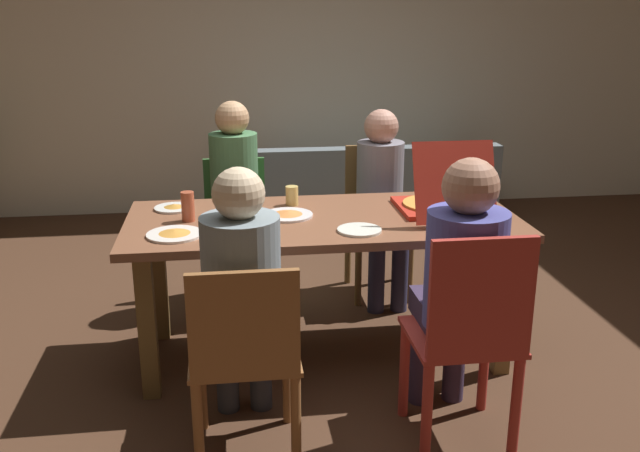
{
  "coord_description": "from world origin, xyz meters",
  "views": [
    {
      "loc": [
        -0.46,
        -3.32,
        1.76
      ],
      "look_at": [
        0.0,
        0.1,
        0.68
      ],
      "focal_mm": 39.19,
      "sensor_mm": 36.0,
      "label": 1
    }
  ],
  "objects_px": {
    "chair_2": "(376,214)",
    "plate_0": "(359,230)",
    "drinking_glass_2": "(188,207)",
    "person_3": "(460,274)",
    "chair_1": "(236,223)",
    "person_2": "(382,191)",
    "pizza_box_0": "(440,202)",
    "drinking_glass_1": "(248,211)",
    "plate_2": "(174,207)",
    "drinking_glass_0": "(292,196)",
    "chair_3": "(469,335)",
    "plate_3": "(175,233)",
    "dining_table": "(323,236)",
    "chair_0": "(245,354)",
    "person_0": "(242,288)",
    "person_1": "(235,191)",
    "couch": "(370,195)",
    "plate_1": "(288,214)"
  },
  "relations": [
    {
      "from": "chair_2",
      "to": "plate_0",
      "type": "height_order",
      "value": "chair_2"
    },
    {
      "from": "drinking_glass_2",
      "to": "person_3",
      "type": "bearing_deg",
      "value": -34.73
    },
    {
      "from": "chair_1",
      "to": "person_2",
      "type": "relative_size",
      "value": 0.73
    },
    {
      "from": "pizza_box_0",
      "to": "drinking_glass_1",
      "type": "relative_size",
      "value": 4.27
    },
    {
      "from": "plate_2",
      "to": "drinking_glass_0",
      "type": "bearing_deg",
      "value": -0.34
    },
    {
      "from": "plate_0",
      "to": "chair_2",
      "type": "bearing_deg",
      "value": 73.84
    },
    {
      "from": "person_2",
      "to": "chair_3",
      "type": "bearing_deg",
      "value": -90.0
    },
    {
      "from": "person_3",
      "to": "plate_3",
      "type": "height_order",
      "value": "person_3"
    },
    {
      "from": "dining_table",
      "to": "chair_2",
      "type": "relative_size",
      "value": 2.11
    },
    {
      "from": "chair_0",
      "to": "chair_2",
      "type": "bearing_deg",
      "value": 63.32
    },
    {
      "from": "pizza_box_0",
      "to": "plate_3",
      "type": "bearing_deg",
      "value": -170.84
    },
    {
      "from": "person_3",
      "to": "person_0",
      "type": "bearing_deg",
      "value": 179.17
    },
    {
      "from": "person_1",
      "to": "person_2",
      "type": "xyz_separation_m",
      "value": [
        0.89,
        -0.0,
        -0.03
      ]
    },
    {
      "from": "plate_0",
      "to": "person_1",
      "type": "bearing_deg",
      "value": 120.21
    },
    {
      "from": "plate_3",
      "to": "drinking_glass_2",
      "type": "relative_size",
      "value": 1.76
    },
    {
      "from": "drinking_glass_2",
      "to": "couch",
      "type": "xyz_separation_m",
      "value": [
        1.37,
        2.18,
        -0.57
      ]
    },
    {
      "from": "chair_0",
      "to": "plate_1",
      "type": "bearing_deg",
      "value": 74.94
    },
    {
      "from": "plate_0",
      "to": "plate_1",
      "type": "height_order",
      "value": "plate_1"
    },
    {
      "from": "plate_2",
      "to": "plate_1",
      "type": "bearing_deg",
      "value": -19.88
    },
    {
      "from": "person_0",
      "to": "person_2",
      "type": "relative_size",
      "value": 1.02
    },
    {
      "from": "person_1",
      "to": "plate_2",
      "type": "relative_size",
      "value": 6.08
    },
    {
      "from": "drinking_glass_0",
      "to": "couch",
      "type": "bearing_deg",
      "value": 66.94
    },
    {
      "from": "person_2",
      "to": "pizza_box_0",
      "type": "distance_m",
      "value": 0.73
    },
    {
      "from": "chair_2",
      "to": "drinking_glass_1",
      "type": "distance_m",
      "value": 1.29
    },
    {
      "from": "plate_3",
      "to": "chair_2",
      "type": "bearing_deg",
      "value": 42.22
    },
    {
      "from": "dining_table",
      "to": "person_1",
      "type": "relative_size",
      "value": 1.57
    },
    {
      "from": "chair_2",
      "to": "drinking_glass_1",
      "type": "relative_size",
      "value": 7.29
    },
    {
      "from": "person_3",
      "to": "plate_1",
      "type": "height_order",
      "value": "person_3"
    },
    {
      "from": "plate_3",
      "to": "drinking_glass_0",
      "type": "height_order",
      "value": "drinking_glass_0"
    },
    {
      "from": "dining_table",
      "to": "drinking_glass_1",
      "type": "distance_m",
      "value": 0.41
    },
    {
      "from": "chair_2",
      "to": "person_3",
      "type": "bearing_deg",
      "value": -90.0
    },
    {
      "from": "person_0",
      "to": "drinking_glass_0",
      "type": "distance_m",
      "value": 1.04
    },
    {
      "from": "plate_2",
      "to": "drinking_glass_2",
      "type": "distance_m",
      "value": 0.25
    },
    {
      "from": "chair_0",
      "to": "person_1",
      "type": "xyz_separation_m",
      "value": [
        0.0,
        1.62,
        0.22
      ]
    },
    {
      "from": "person_1",
      "to": "chair_2",
      "type": "relative_size",
      "value": 1.34
    },
    {
      "from": "chair_2",
      "to": "plate_3",
      "type": "height_order",
      "value": "chair_2"
    },
    {
      "from": "person_2",
      "to": "plate_1",
      "type": "height_order",
      "value": "person_2"
    },
    {
      "from": "person_2",
      "to": "person_3",
      "type": "bearing_deg",
      "value": -90.0
    },
    {
      "from": "person_0",
      "to": "plate_2",
      "type": "relative_size",
      "value": 5.89
    },
    {
      "from": "plate_0",
      "to": "chair_3",
      "type": "bearing_deg",
      "value": -63.3
    },
    {
      "from": "person_1",
      "to": "couch",
      "type": "relative_size",
      "value": 0.63
    },
    {
      "from": "plate_3",
      "to": "drinking_glass_2",
      "type": "height_order",
      "value": "drinking_glass_2"
    },
    {
      "from": "person_0",
      "to": "drinking_glass_1",
      "type": "height_order",
      "value": "person_0"
    },
    {
      "from": "person_1",
      "to": "plate_1",
      "type": "distance_m",
      "value": 0.73
    },
    {
      "from": "person_2",
      "to": "drinking_glass_1",
      "type": "height_order",
      "value": "person_2"
    },
    {
      "from": "couch",
      "to": "person_0",
      "type": "bearing_deg",
      "value": -110.96
    },
    {
      "from": "chair_3",
      "to": "pizza_box_0",
      "type": "height_order",
      "value": "pizza_box_0"
    },
    {
      "from": "chair_0",
      "to": "person_1",
      "type": "relative_size",
      "value": 0.71
    },
    {
      "from": "pizza_box_0",
      "to": "drinking_glass_0",
      "type": "distance_m",
      "value": 0.77
    },
    {
      "from": "person_1",
      "to": "pizza_box_0",
      "type": "distance_m",
      "value": 1.25
    }
  ]
}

